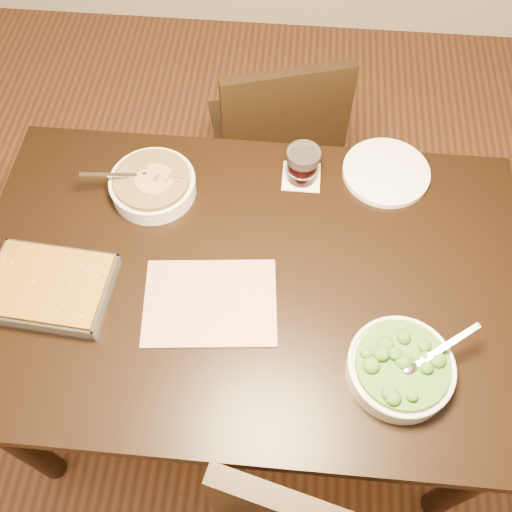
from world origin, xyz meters
TOP-DOWN VIEW (x-y plane):
  - ground at (0.00, 0.00)m, footprint 4.00×4.00m
  - table at (0.00, 0.00)m, footprint 1.40×0.90m
  - magazine_a at (-0.09, -0.08)m, footprint 0.34×0.26m
  - coaster at (0.11, 0.33)m, footprint 0.10×0.10m
  - stew_bowl at (-0.28, 0.24)m, footprint 0.25×0.23m
  - broccoli_bowl at (0.36, -0.22)m, footprint 0.25×0.24m
  - baking_dish at (-0.48, -0.09)m, footprint 0.31×0.24m
  - wine_tumbler at (0.11, 0.33)m, footprint 0.09×0.09m
  - dinner_plate at (0.35, 0.36)m, footprint 0.24×0.24m
  - chair_far at (0.03, 0.71)m, footprint 0.51×0.51m

SIDE VIEW (x-z plane):
  - ground at x=0.00m, z-range 0.00..0.00m
  - chair_far at x=0.03m, z-range 0.05..0.92m
  - table at x=0.00m, z-range 0.28..1.03m
  - coaster at x=0.11m, z-range 0.75..0.75m
  - magazine_a at x=-0.09m, z-range 0.75..0.76m
  - dinner_plate at x=0.35m, z-range 0.75..0.77m
  - baking_dish at x=-0.48m, z-range 0.75..0.80m
  - stew_bowl at x=-0.28m, z-range 0.74..0.83m
  - broccoli_bowl at x=0.36m, z-range 0.74..0.83m
  - wine_tumbler at x=0.11m, z-range 0.76..0.86m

